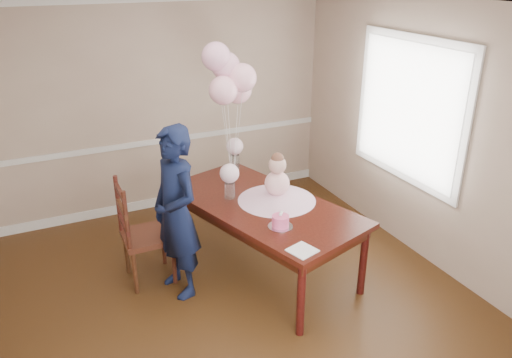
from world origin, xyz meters
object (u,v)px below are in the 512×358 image
dining_table_top (262,205)px  dining_chair_seat (148,236)px  woman (176,213)px  birthday_cake (280,221)px

dining_table_top → dining_chair_seat: 1.18m
dining_table_top → woman: bearing=160.8°
dining_chair_seat → woman: size_ratio=0.28×
birthday_cake → woman: size_ratio=0.09×
dining_table_top → birthday_cake: 0.52m
birthday_cake → dining_chair_seat: (-1.03, 0.86, -0.35)m
dining_chair_seat → woman: (0.22, -0.32, 0.36)m
birthday_cake → woman: 0.98m
birthday_cake → dining_chair_seat: bearing=140.4°
birthday_cake → woman: bearing=146.5°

